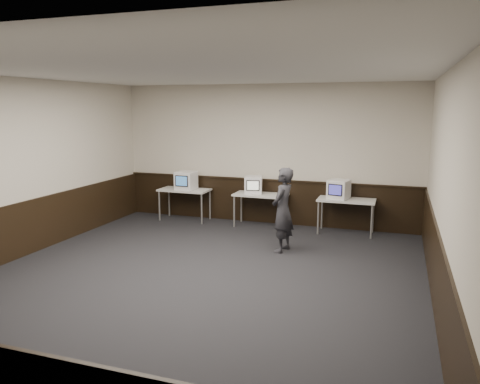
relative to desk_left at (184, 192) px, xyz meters
name	(u,v)px	position (x,y,z in m)	size (l,w,h in m)	color
floor	(196,281)	(1.90, -3.60, -0.68)	(8.00, 8.00, 0.00)	black
ceiling	(192,71)	(1.90, -3.60, 2.52)	(8.00, 8.00, 0.00)	white
back_wall	(266,155)	(1.90, 0.40, 0.92)	(7.00, 7.00, 0.00)	beige
left_wall	(11,170)	(-1.60, -3.60, 0.92)	(8.00, 8.00, 0.00)	beige
right_wall	(446,194)	(5.40, -3.60, 0.92)	(8.00, 8.00, 0.00)	beige
wainscot_back	(265,202)	(1.90, 0.38, -0.18)	(6.98, 0.04, 1.00)	black
wainscot_left	(17,231)	(-1.58, -3.60, -0.18)	(0.04, 7.98, 1.00)	black
wainscot_right	(438,276)	(5.38, -3.60, -0.18)	(0.04, 7.98, 1.00)	black
wainscot_rail	(265,180)	(1.90, 0.36, 0.34)	(6.98, 0.06, 0.04)	black
desk_left	(184,192)	(0.00, 0.00, 0.00)	(1.20, 0.60, 0.75)	beige
desk_center	(261,197)	(1.90, 0.00, 0.00)	(1.20, 0.60, 0.75)	beige
desk_right	(346,202)	(3.80, 0.00, 0.00)	(1.20, 0.60, 0.75)	beige
emac_left	(186,181)	(0.06, -0.03, 0.29)	(0.44, 0.48, 0.43)	white
emac_center	(253,185)	(1.72, 0.01, 0.27)	(0.48, 0.49, 0.39)	white
emac_right	(339,189)	(3.63, -0.02, 0.28)	(0.49, 0.51, 0.41)	white
person	(283,210)	(2.82, -1.66, 0.12)	(0.58, 0.38, 1.59)	#26262B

